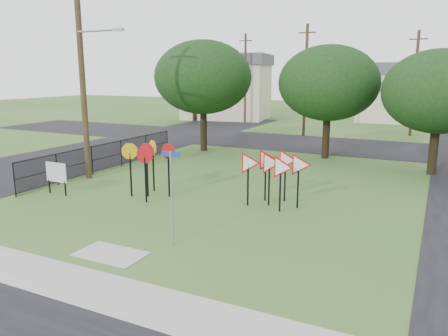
{
  "coord_description": "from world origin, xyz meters",
  "views": [
    {
      "loc": [
        8.16,
        -11.49,
        5.12
      ],
      "look_at": [
        0.98,
        3.0,
        1.6
      ],
      "focal_mm": 35.0,
      "sensor_mm": 36.0,
      "label": 1
    }
  ],
  "objects_px": {
    "yield_sign_cluster": "(275,165)",
    "info_board": "(56,173)",
    "street_name_sign": "(172,192)",
    "stop_sign_cluster": "(149,157)"
  },
  "relations": [
    {
      "from": "street_name_sign",
      "to": "yield_sign_cluster",
      "type": "distance_m",
      "value": 5.4
    },
    {
      "from": "street_name_sign",
      "to": "stop_sign_cluster",
      "type": "bearing_deg",
      "value": 132.85
    },
    {
      "from": "stop_sign_cluster",
      "to": "info_board",
      "type": "xyz_separation_m",
      "value": [
        -3.74,
        -1.53,
        -0.78
      ]
    },
    {
      "from": "yield_sign_cluster",
      "to": "info_board",
      "type": "distance_m",
      "value": 9.3
    },
    {
      "from": "stop_sign_cluster",
      "to": "yield_sign_cluster",
      "type": "height_order",
      "value": "stop_sign_cluster"
    },
    {
      "from": "yield_sign_cluster",
      "to": "stop_sign_cluster",
      "type": "bearing_deg",
      "value": -167.72
    },
    {
      "from": "stop_sign_cluster",
      "to": "info_board",
      "type": "distance_m",
      "value": 4.11
    },
    {
      "from": "stop_sign_cluster",
      "to": "yield_sign_cluster",
      "type": "distance_m",
      "value": 5.27
    },
    {
      "from": "yield_sign_cluster",
      "to": "info_board",
      "type": "bearing_deg",
      "value": -163.39
    },
    {
      "from": "yield_sign_cluster",
      "to": "street_name_sign",
      "type": "bearing_deg",
      "value": -104.33
    }
  ]
}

